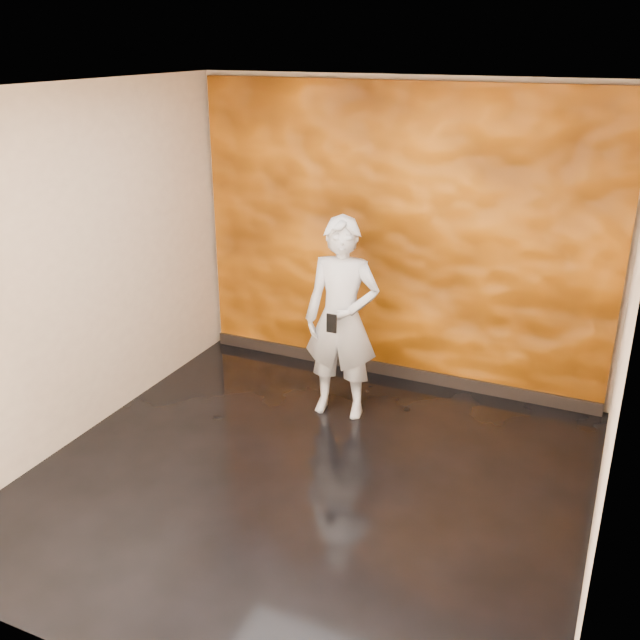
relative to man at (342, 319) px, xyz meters
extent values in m
cube|color=black|center=(0.18, -1.06, -0.88)|extent=(4.00, 4.00, 0.01)
cube|color=#B8A38D|center=(0.18, 0.94, 0.52)|extent=(4.00, 0.02, 2.80)
cube|color=#B8A38D|center=(0.18, -3.06, 0.52)|extent=(4.00, 0.02, 2.80)
cube|color=#B8A38D|center=(-1.82, -1.06, 0.52)|extent=(0.02, 4.00, 2.80)
cube|color=#B8A38D|center=(2.18, -1.06, 0.52)|extent=(0.02, 4.00, 2.80)
cube|color=white|center=(0.18, -1.06, 1.92)|extent=(4.00, 4.00, 0.01)
cube|color=orange|center=(0.18, 0.90, 0.50)|extent=(3.90, 0.06, 2.75)
cube|color=black|center=(0.18, 0.86, -0.82)|extent=(3.90, 0.04, 0.12)
imported|color=#A3A7B2|center=(0.00, 0.00, 0.00)|extent=(0.69, 0.50, 1.75)
cube|color=black|center=(0.03, -0.28, 0.07)|extent=(0.08, 0.02, 0.16)
camera|label=1|loc=(2.13, -5.17, 2.22)|focal=40.00mm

